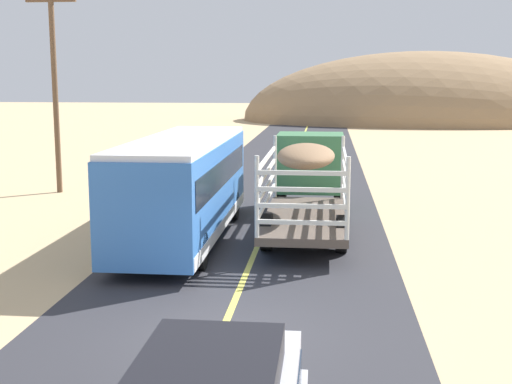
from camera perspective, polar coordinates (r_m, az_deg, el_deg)
name	(u,v)px	position (r m, az deg, el deg)	size (l,w,h in m)	color
ground_plane	(221,334)	(13.98, -2.91, -11.74)	(240.00, 240.00, 0.00)	tan
road_surface	(221,334)	(13.98, -2.91, -11.70)	(8.00, 120.00, 0.02)	#2D2D33
road_centre_line	(221,333)	(13.97, -2.91, -11.65)	(0.16, 117.60, 0.00)	#D8CC4C
livestock_truck	(309,171)	(24.33, 4.40, 1.78)	(2.53, 9.70, 3.02)	#3F7F4C
bus	(184,185)	(21.35, -6.01, 0.54)	(2.54, 10.00, 3.21)	#3872C6
power_pole_mid	(55,84)	(31.32, -16.39, 8.57)	(2.20, 0.24, 8.88)	brown
distant_hill	(423,121)	(82.63, 13.71, 5.78)	(41.99, 27.75, 15.97)	#957553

